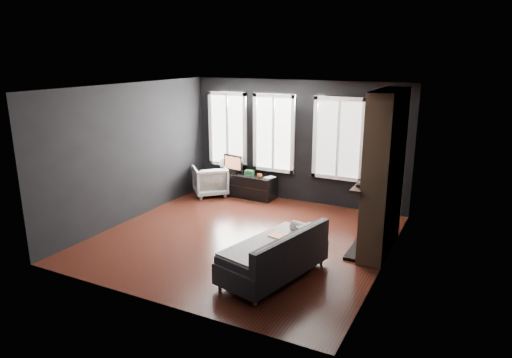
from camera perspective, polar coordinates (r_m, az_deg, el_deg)
The scene contains 18 objects.
floor at distance 8.37m, azimuth -1.55°, elevation -7.35°, with size 5.00×5.00×0.00m, color black.
ceiling at distance 7.74m, azimuth -1.70°, elevation 11.41°, with size 5.00×5.00×0.00m, color white.
wall_back at distance 10.17m, azimuth 5.14°, elevation 4.65°, with size 5.00×0.02×2.70m, color black.
wall_left at distance 9.38m, azimuth -15.20°, elevation 3.25°, with size 0.02×5.00×2.70m, color black.
wall_right at distance 7.14m, azimuth 16.30°, elevation -0.58°, with size 0.02×5.00×2.70m, color black.
windows at distance 10.16m, azimuth 2.80°, elevation 10.56°, with size 4.00×0.16×1.76m, color white, non-canonical shape.
fireplace at distance 7.74m, azimuth 15.71°, elevation 0.70°, with size 0.70×1.62×2.70m, color #93724C, non-canonical shape.
sofa at distance 6.88m, azimuth 2.21°, elevation -9.14°, with size 0.89×1.79×0.77m, color black, non-canonical shape.
stripe_pillow at distance 7.08m, azimuth 6.05°, elevation -6.98°, with size 0.08×0.33×0.33m, color gray.
armchair at distance 10.78m, azimuth -5.75°, elevation -0.03°, with size 0.74×0.69×0.76m, color white.
media_console at distance 10.69m, azimuth -1.50°, elevation -0.75°, with size 1.53×0.48×0.53m, color black, non-canonical shape.
monitor at distance 10.70m, azimuth -2.86°, elevation 2.05°, with size 0.54×0.12×0.48m, color black, non-canonical shape.
desk_fan at distance 10.91m, azimuth -4.05°, elevation 1.82°, with size 0.22×0.22×0.31m, color gray, non-canonical shape.
mug at distance 10.30m, azimuth 0.45°, elevation 0.49°, with size 0.11×0.09×0.11m, color #CF5517.
book at distance 10.33m, azimuth 1.43°, elevation 0.89°, with size 0.18×0.02×0.24m, color tan.
storage_box at distance 10.51m, azimuth -0.83°, elevation 0.79°, with size 0.21×0.13×0.11m, color #276531.
mantel_vase at distance 8.23m, azimuth 14.64°, elevation 1.48°, with size 0.20×0.21×0.20m, color gold.
mantel_clock at distance 7.30m, azimuth 12.86°, elevation -0.79°, with size 0.13×0.13×0.04m, color black.
Camera 1 is at (3.70, -6.78, 3.25)m, focal length 32.00 mm.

